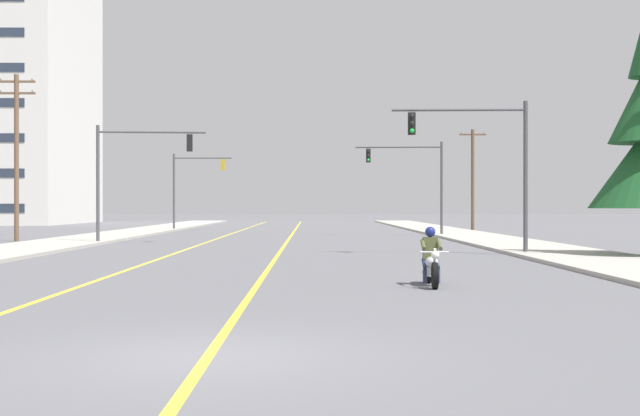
{
  "coord_description": "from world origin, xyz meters",
  "views": [
    {
      "loc": [
        1.38,
        -11.13,
        1.98
      ],
      "look_at": [
        1.73,
        24.67,
        1.89
      ],
      "focal_mm": 47.37,
      "sensor_mm": 36.0,
      "label": 1
    }
  ],
  "objects_px": {
    "traffic_signal_near_right": "(486,152)",
    "utility_pole_right_far": "(473,178)",
    "traffic_signal_mid_left": "(191,180)",
    "motorcycle_with_rider": "(431,262)",
    "utility_pole_left_near": "(17,151)",
    "traffic_signal_mid_right": "(416,173)",
    "traffic_signal_near_left": "(130,165)"
  },
  "relations": [
    {
      "from": "traffic_signal_near_right",
      "to": "utility_pole_right_far",
      "type": "xyz_separation_m",
      "value": [
        5.75,
        32.84,
        0.09
      ]
    },
    {
      "from": "traffic_signal_near_right",
      "to": "traffic_signal_mid_right",
      "type": "bearing_deg",
      "value": 90.42
    },
    {
      "from": "traffic_signal_near_right",
      "to": "traffic_signal_mid_left",
      "type": "height_order",
      "value": "same"
    },
    {
      "from": "motorcycle_with_rider",
      "to": "utility_pole_left_near",
      "type": "bearing_deg",
      "value": 126.34
    },
    {
      "from": "traffic_signal_near_left",
      "to": "traffic_signal_mid_left",
      "type": "xyz_separation_m",
      "value": [
        -0.27,
        23.96,
        -0.06
      ]
    },
    {
      "from": "motorcycle_with_rider",
      "to": "traffic_signal_mid_left",
      "type": "xyz_separation_m",
      "value": [
        -12.74,
        47.39,
        3.5
      ]
    },
    {
      "from": "traffic_signal_near_left",
      "to": "utility_pole_left_near",
      "type": "distance_m",
      "value": 7.66
    },
    {
      "from": "utility_pole_left_near",
      "to": "utility_pole_right_far",
      "type": "xyz_separation_m",
      "value": [
        29.28,
        19.44,
        -0.8
      ]
    },
    {
      "from": "traffic_signal_near_right",
      "to": "utility_pole_right_far",
      "type": "height_order",
      "value": "utility_pole_right_far"
    },
    {
      "from": "utility_pole_right_far",
      "to": "traffic_signal_mid_right",
      "type": "bearing_deg",
      "value": -117.51
    },
    {
      "from": "traffic_signal_near_right",
      "to": "utility_pole_left_near",
      "type": "bearing_deg",
      "value": 150.33
    },
    {
      "from": "traffic_signal_mid_right",
      "to": "utility_pole_right_far",
      "type": "bearing_deg",
      "value": 62.49
    },
    {
      "from": "traffic_signal_mid_right",
      "to": "traffic_signal_mid_left",
      "type": "xyz_separation_m",
      "value": [
        -16.66,
        12.85,
        -0.06
      ]
    },
    {
      "from": "traffic_signal_mid_right",
      "to": "traffic_signal_near_right",
      "type": "bearing_deg",
      "value": -89.58
    },
    {
      "from": "traffic_signal_mid_left",
      "to": "traffic_signal_mid_right",
      "type": "bearing_deg",
      "value": -37.64
    },
    {
      "from": "utility_pole_left_near",
      "to": "traffic_signal_near_left",
      "type": "bearing_deg",
      "value": -23.38
    },
    {
      "from": "motorcycle_with_rider",
      "to": "traffic_signal_near_right",
      "type": "bearing_deg",
      "value": 72.67
    },
    {
      "from": "motorcycle_with_rider",
      "to": "traffic_signal_near_right",
      "type": "xyz_separation_m",
      "value": [
        4.07,
        13.04,
        3.55
      ]
    },
    {
      "from": "traffic_signal_near_right",
      "to": "utility_pole_left_near",
      "type": "distance_m",
      "value": 27.09
    },
    {
      "from": "utility_pole_left_near",
      "to": "utility_pole_right_far",
      "type": "bearing_deg",
      "value": 33.58
    },
    {
      "from": "utility_pole_left_near",
      "to": "utility_pole_right_far",
      "type": "relative_size",
      "value": 1.16
    },
    {
      "from": "motorcycle_with_rider",
      "to": "traffic_signal_mid_left",
      "type": "relative_size",
      "value": 0.35
    },
    {
      "from": "traffic_signal_mid_left",
      "to": "utility_pole_right_far",
      "type": "distance_m",
      "value": 22.61
    },
    {
      "from": "utility_pole_right_far",
      "to": "traffic_signal_near_left",
      "type": "bearing_deg",
      "value": -134.8
    },
    {
      "from": "traffic_signal_near_right",
      "to": "utility_pole_right_far",
      "type": "distance_m",
      "value": 33.34
    },
    {
      "from": "utility_pole_left_near",
      "to": "traffic_signal_mid_right",
      "type": "bearing_deg",
      "value": 19.1
    },
    {
      "from": "traffic_signal_mid_left",
      "to": "utility_pole_right_far",
      "type": "height_order",
      "value": "utility_pole_right_far"
    },
    {
      "from": "traffic_signal_near_left",
      "to": "utility_pole_right_far",
      "type": "bearing_deg",
      "value": 45.2
    },
    {
      "from": "utility_pole_right_far",
      "to": "traffic_signal_near_right",
      "type": "bearing_deg",
      "value": -99.93
    },
    {
      "from": "traffic_signal_near_left",
      "to": "motorcycle_with_rider",
      "type": "bearing_deg",
      "value": -61.96
    },
    {
      "from": "traffic_signal_near_left",
      "to": "utility_pole_right_far",
      "type": "xyz_separation_m",
      "value": [
        22.3,
        22.45,
        0.08
      ]
    },
    {
      "from": "motorcycle_with_rider",
      "to": "utility_pole_right_far",
      "type": "relative_size",
      "value": 0.27
    }
  ]
}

